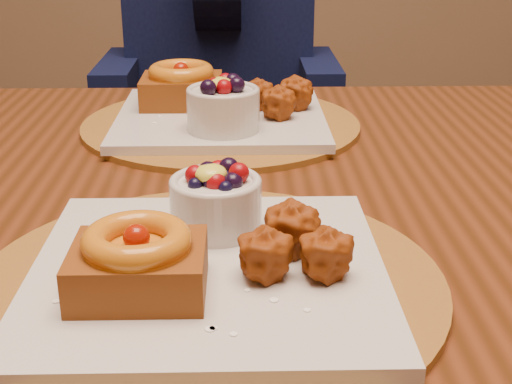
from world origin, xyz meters
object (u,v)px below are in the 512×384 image
Objects in this scene: place_setting_far at (219,110)px; place_setting_near at (206,261)px; chair_far at (225,170)px; dining_table at (218,249)px; diner at (219,11)px.

place_setting_near is at bearing -89.87° from place_setting_far.
dining_table is at bearing -97.72° from chair_far.
place_setting_far is at bearing -103.32° from diner.
dining_table is at bearing 89.47° from place_setting_near.
chair_far is at bearing 90.73° from dining_table.
place_setting_far is 0.46× the size of chair_far.
place_setting_near is 0.46× the size of chair_far.
place_setting_far is at bearing 90.79° from dining_table.
diner is (-0.01, 0.60, 0.05)m from place_setting_far.
diner is at bearing 91.10° from dining_table.
place_setting_near is 1.04m from diner.
place_setting_near is 1.11m from chair_far.
dining_table is 2.06× the size of diner.
place_setting_far is (-0.00, 0.21, 0.10)m from dining_table.
chair_far is 0.37m from diner.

